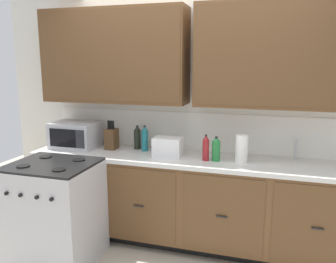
{
  "coord_description": "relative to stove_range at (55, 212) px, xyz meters",
  "views": [
    {
      "loc": [
        0.77,
        -2.92,
        1.84
      ],
      "look_at": [
        -0.19,
        0.27,
        1.17
      ],
      "focal_mm": 37.15,
      "sensor_mm": 36.0,
      "label": 1
    }
  ],
  "objects": [
    {
      "name": "ground_plane",
      "position": [
        1.11,
        0.33,
        -0.47
      ],
      "size": [
        8.0,
        8.0,
        0.0
      ],
      "primitive_type": "plane",
      "color": "#B2A893"
    },
    {
      "name": "wall_unit",
      "position": [
        1.11,
        0.83,
        1.2
      ],
      "size": [
        4.38,
        0.4,
        2.54
      ],
      "color": "silver",
      "rests_on": "ground_plane"
    },
    {
      "name": "counter_run",
      "position": [
        1.11,
        0.63,
        0.0
      ],
      "size": [
        3.21,
        0.64,
        0.92
      ],
      "color": "black",
      "rests_on": "ground_plane"
    },
    {
      "name": "stove_range",
      "position": [
        0.0,
        0.0,
        0.0
      ],
      "size": [
        0.76,
        0.68,
        0.95
      ],
      "color": "#B7B7BC",
      "rests_on": "ground_plane"
    },
    {
      "name": "microwave",
      "position": [
        -0.15,
        0.66,
        0.59
      ],
      "size": [
        0.48,
        0.37,
        0.28
      ],
      "color": "#B7B7BC",
      "rests_on": "counter_run"
    },
    {
      "name": "toaster",
      "position": [
        0.92,
        0.6,
        0.55
      ],
      "size": [
        0.28,
        0.18,
        0.19
      ],
      "color": "white",
      "rests_on": "counter_run"
    },
    {
      "name": "knife_block",
      "position": [
        0.25,
        0.71,
        0.57
      ],
      "size": [
        0.11,
        0.14,
        0.31
      ],
      "color": "#52361E",
      "rests_on": "counter_run"
    },
    {
      "name": "sink_faucet",
      "position": [
        2.12,
        0.84,
        0.55
      ],
      "size": [
        0.02,
        0.02,
        0.2
      ],
      "primitive_type": "cylinder",
      "color": "#B2B5BA",
      "rests_on": "counter_run"
    },
    {
      "name": "paper_towel_roll",
      "position": [
        1.63,
        0.59,
        0.58
      ],
      "size": [
        0.12,
        0.12,
        0.26
      ],
      "primitive_type": "cylinder",
      "color": "white",
      "rests_on": "counter_run"
    },
    {
      "name": "bottle_green",
      "position": [
        1.4,
        0.58,
        0.57
      ],
      "size": [
        0.08,
        0.08,
        0.23
      ],
      "color": "#237A38",
      "rests_on": "counter_run"
    },
    {
      "name": "bottle_teal",
      "position": [
        0.62,
        0.74,
        0.58
      ],
      "size": [
        0.07,
        0.07,
        0.27
      ],
      "color": "#1E707A",
      "rests_on": "counter_run"
    },
    {
      "name": "bottle_dark",
      "position": [
        0.52,
        0.79,
        0.58
      ],
      "size": [
        0.07,
        0.07,
        0.26
      ],
      "color": "black",
      "rests_on": "counter_run"
    },
    {
      "name": "bottle_red",
      "position": [
        1.3,
        0.56,
        0.57
      ],
      "size": [
        0.06,
        0.06,
        0.25
      ],
      "color": "maroon",
      "rests_on": "counter_run"
    }
  ]
}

